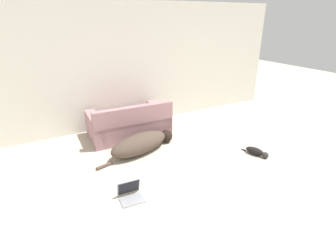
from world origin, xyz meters
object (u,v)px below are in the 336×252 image
object	(u,v)px
couch	(129,124)
laptop_open	(130,192)
dog	(142,143)
cat	(257,152)

from	to	relation	value
couch	laptop_open	bearing A→B (deg)	70.97
couch	laptop_open	distance (m)	2.09
laptop_open	dog	bearing A→B (deg)	63.33
laptop_open	cat	bearing A→B (deg)	4.50
dog	laptop_open	size ratio (longest dim) A/B	4.93
dog	laptop_open	distance (m)	1.33
couch	laptop_open	size ratio (longest dim) A/B	4.82
dog	cat	distance (m)	2.10
couch	cat	size ratio (longest dim) A/B	3.18
couch	dog	distance (m)	0.80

